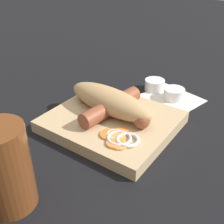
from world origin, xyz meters
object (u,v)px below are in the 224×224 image
condiment_cup_far (155,85)px  drink_glass (4,168)px  condiment_cup_near (174,95)px  food_tray (112,122)px  bread_roll (110,101)px  sausage (111,106)px

condiment_cup_far → drink_glass: drink_glass is taller
condiment_cup_near → condiment_cup_far: 0.06m
food_tray → bread_roll: bearing=-42.0°
bread_roll → condiment_cup_far: size_ratio=4.23×
food_tray → drink_glass: size_ratio=1.86×
sausage → condiment_cup_far: 0.18m
drink_glass → sausage: bearing=-89.3°
condiment_cup_near → drink_glass: (0.05, 0.39, 0.05)m
food_tray → drink_glass: drink_glass is taller
sausage → condiment_cup_far: bearing=-90.3°
bread_roll → condiment_cup_near: bread_roll is taller
condiment_cup_far → bread_roll: bearing=87.3°
sausage → food_tray: bearing=132.8°
food_tray → condiment_cup_near: bearing=-106.3°
condiment_cup_near → condiment_cup_far: same height
food_tray → bread_roll: 0.04m
food_tray → sausage: bearing=-47.2°
food_tray → sausage: sausage is taller
bread_roll → sausage: size_ratio=1.14×
food_tray → bread_roll: (0.02, -0.01, 0.03)m
food_tray → condiment_cup_near: size_ratio=4.81×
condiment_cup_near → sausage: bearing=70.2°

